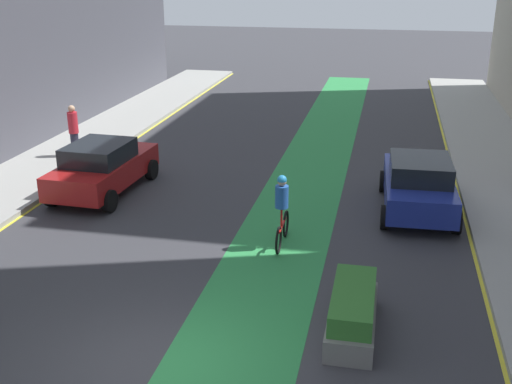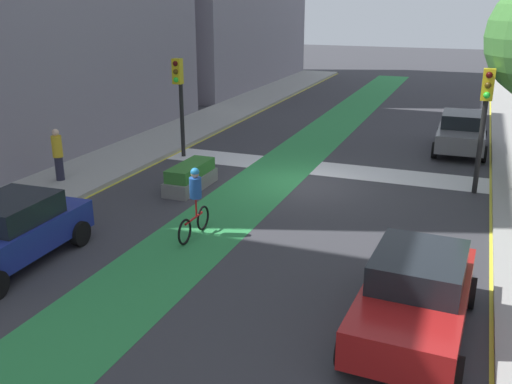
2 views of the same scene
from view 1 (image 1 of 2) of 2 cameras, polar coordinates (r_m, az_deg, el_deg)
The scene contains 7 objects.
ground_plane at distance 11.45m, azimuth -9.47°, elevation -15.32°, with size 120.00×120.00×0.00m, color #38383D.
bike_lane_paint at distance 11.10m, azimuth -2.87°, elevation -16.30°, with size 2.40×60.00×0.01m, color #2D8C47.
car_red_left_far at distance 19.49m, azimuth -13.68°, elevation 2.21°, with size 2.17×4.27×1.57m.
car_blue_right_far at distance 18.04m, azimuth 14.44°, elevation 0.70°, with size 2.14×4.26×1.57m.
cyclist_in_lane at distance 15.25m, azimuth 2.36°, elevation -1.56°, with size 0.32×1.73×1.86m.
pedestrian_sidewalk_left_a at distance 22.97m, azimuth -16.13°, elevation 5.38°, with size 0.34×0.34×1.81m.
median_planter at distance 12.19m, azimuth 8.70°, elevation -10.65°, with size 0.86×2.39×0.85m.
Camera 1 is at (3.68, -8.63, 6.57)m, focal length 44.34 mm.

